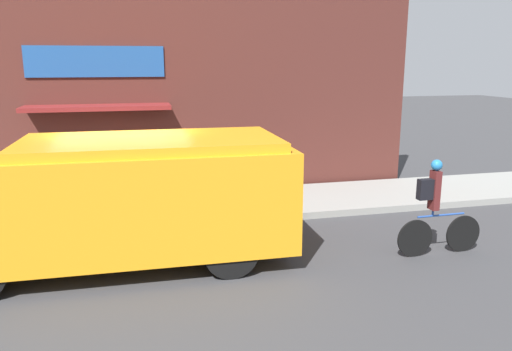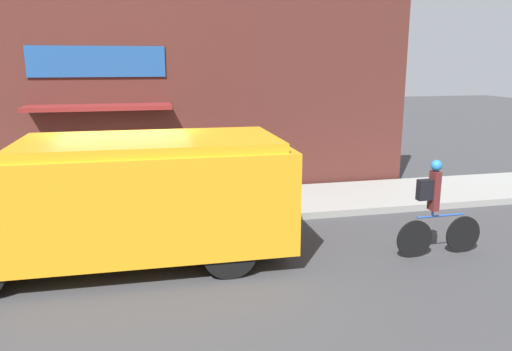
% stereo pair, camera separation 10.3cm
% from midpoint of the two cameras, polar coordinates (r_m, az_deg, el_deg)
% --- Properties ---
extents(ground_plane, '(70.00, 70.00, 0.00)m').
position_cam_midpoint_polar(ground_plane, '(10.45, -14.02, -6.38)').
color(ground_plane, '#38383A').
extents(sidewalk, '(28.00, 2.49, 0.15)m').
position_cam_midpoint_polar(sidewalk, '(11.62, -13.99, -4.02)').
color(sidewalk, gray).
rests_on(sidewalk, ground_plane).
extents(storefront, '(14.87, 1.05, 5.45)m').
position_cam_midpoint_polar(storefront, '(12.59, -14.67, 9.49)').
color(storefront, '#4C231E').
rests_on(storefront, ground_plane).
extents(school_bus, '(6.05, 2.85, 2.14)m').
position_cam_midpoint_polar(school_bus, '(8.69, -14.02, -2.50)').
color(school_bus, orange).
rests_on(school_bus, ground_plane).
extents(cyclist, '(1.66, 0.20, 1.74)m').
position_cam_midpoint_polar(cyclist, '(9.33, 20.11, -3.86)').
color(cyclist, black).
rests_on(cyclist, ground_plane).
extents(trash_bin, '(0.54, 0.54, 0.88)m').
position_cam_midpoint_polar(trash_bin, '(12.22, -2.92, -0.30)').
color(trash_bin, slate).
rests_on(trash_bin, sidewalk).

